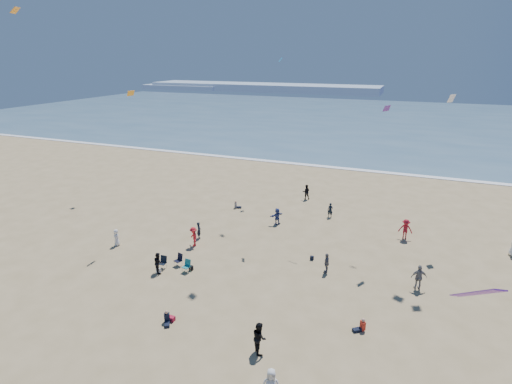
% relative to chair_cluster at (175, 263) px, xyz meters
% --- Properties ---
extents(ocean, '(220.00, 100.00, 0.06)m').
position_rel_chair_cluster_xyz_m(ocean, '(5.89, 84.17, -0.47)').
color(ocean, '#476B84').
rests_on(ocean, ground).
extents(surf_line, '(220.00, 1.20, 0.08)m').
position_rel_chair_cluster_xyz_m(surf_line, '(5.89, 34.17, -0.46)').
color(surf_line, white).
rests_on(surf_line, ground).
extents(headland_far, '(110.00, 20.00, 3.20)m').
position_rel_chair_cluster_xyz_m(headland_far, '(-54.11, 159.17, 1.10)').
color(headland_far, '#7A8EA8').
rests_on(headland_far, ground).
extents(headland_near, '(40.00, 14.00, 2.00)m').
position_rel_chair_cluster_xyz_m(headland_near, '(-94.11, 154.17, 0.50)').
color(headland_near, '#7A8EA8').
rests_on(headland_near, ground).
extents(standing_flyers, '(34.83, 29.30, 1.88)m').
position_rel_chair_cluster_xyz_m(standing_flyers, '(9.92, 4.59, 0.36)').
color(standing_flyers, '#2C547B').
rests_on(standing_flyers, ground).
extents(seated_group, '(17.01, 30.45, 0.84)m').
position_rel_chair_cluster_xyz_m(seated_group, '(9.14, -4.16, -0.08)').
color(seated_group, white).
rests_on(seated_group, ground).
extents(chair_cluster, '(2.65, 1.50, 1.00)m').
position_rel_chair_cluster_xyz_m(chair_cluster, '(0.00, 0.00, 0.00)').
color(chair_cluster, black).
rests_on(chair_cluster, ground).
extents(white_tote, '(0.35, 0.20, 0.40)m').
position_rel_chair_cluster_xyz_m(white_tote, '(-0.88, -1.01, -0.30)').
color(white_tote, silver).
rests_on(white_tote, ground).
extents(black_backpack, '(0.30, 0.22, 0.38)m').
position_rel_chair_cluster_xyz_m(black_backpack, '(1.23, 0.26, -0.31)').
color(black_backpack, black).
rests_on(black_backpack, ground).
extents(cooler, '(0.45, 0.30, 0.30)m').
position_rel_chair_cluster_xyz_m(cooler, '(3.28, -5.63, -0.35)').
color(cooler, '#AB1832').
rests_on(cooler, ground).
extents(navy_bag, '(0.28, 0.18, 0.34)m').
position_rel_chair_cluster_xyz_m(navy_bag, '(9.52, 5.36, -0.33)').
color(navy_bag, black).
rests_on(navy_bag, ground).
extents(kites_aloft, '(44.48, 40.70, 25.13)m').
position_rel_chair_cluster_xyz_m(kites_aloft, '(15.46, 1.99, 13.34)').
color(kites_aloft, pink).
rests_on(kites_aloft, ground).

